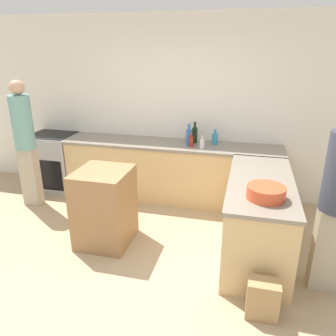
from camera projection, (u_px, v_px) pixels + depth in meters
ground_plane at (128, 274)px, 3.41m from camera, size 14.00×14.00×0.00m
wall_back at (177, 108)px, 5.00m from camera, size 8.00×0.06×2.70m
counter_back at (171, 171)px, 5.00m from camera, size 3.24×0.66×0.89m
counter_peninsula at (258, 216)px, 3.66m from camera, size 0.69×1.70×0.89m
range_oven at (55, 161)px, 5.45m from camera, size 0.74×0.64×0.90m
island_table at (105, 207)px, 3.85m from camera, size 0.60×0.64×0.91m
mixing_bowl at (266, 192)px, 3.06m from camera, size 0.36×0.36×0.12m
water_bottle_blue at (189, 137)px, 4.72m from camera, size 0.09×0.09×0.31m
vinegar_bottle_clear at (202, 144)px, 4.57m from camera, size 0.07×0.07×0.18m
dish_soap_bottle at (215, 138)px, 4.77m from camera, size 0.09×0.09×0.23m
wine_bottle_dark at (195, 134)px, 4.84m from camera, size 0.08×0.08×0.31m
hot_sauce_bottle at (191, 141)px, 4.65m from camera, size 0.06×0.06×0.21m
person_by_range at (25, 139)px, 4.60m from camera, size 0.28×0.28×1.82m
paper_bag at (263, 299)px, 2.83m from camera, size 0.28×0.18×0.36m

